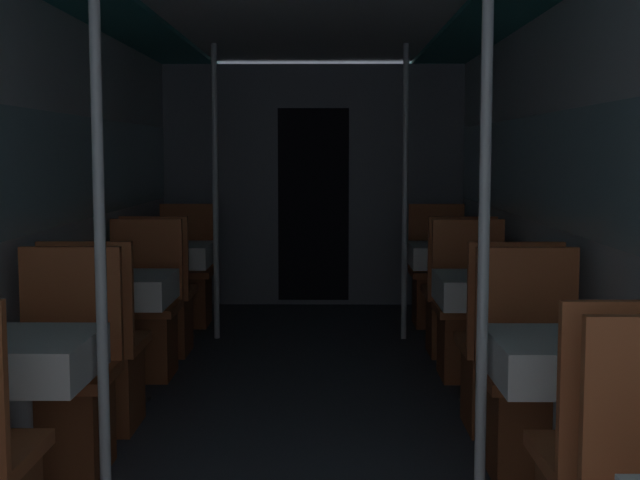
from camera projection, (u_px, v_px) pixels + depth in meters
name	position (u px, v px, depth m)	size (l,w,h in m)	color
wall_left	(14.00, 209.00, 4.28)	(0.05, 9.66, 2.17)	silver
wall_right	(588.00, 209.00, 4.26)	(0.05, 9.66, 2.17)	silver
bulkhead_far	(313.00, 186.00, 8.07)	(2.70, 0.09, 2.17)	slate
dining_table_left_1	(16.00, 369.00, 3.29)	(0.56, 0.56, 0.71)	#4C4C51
chair_left_far_1	(62.00, 406.00, 3.85)	(0.45, 0.45, 0.96)	brown
support_pole_left_1	(100.00, 235.00, 3.24)	(0.04, 0.04, 2.17)	silver
dining_table_left_2	(121.00, 296.00, 4.95)	(0.56, 0.56, 0.71)	#4C4C51
chair_left_near_2	(97.00, 372.00, 4.44)	(0.45, 0.45, 0.96)	brown
chair_left_far_2	(142.00, 330.00, 5.51)	(0.45, 0.45, 0.96)	brown
dining_table_left_3	(173.00, 260.00, 6.61)	(0.56, 0.56, 0.71)	#4C4C51
chair_left_near_3	(160.00, 313.00, 6.10)	(0.45, 0.45, 0.96)	brown
chair_left_far_3	(185.00, 289.00, 7.17)	(0.45, 0.45, 0.96)	brown
support_pole_left_3	(215.00, 193.00, 6.56)	(0.04, 0.04, 2.17)	silver
dining_table_right_1	(569.00, 370.00, 3.27)	(0.56, 0.56, 0.71)	#4C4C51
chair_right_far_1	(534.00, 407.00, 3.83)	(0.45, 0.45, 0.96)	brown
support_pole_right_1	(484.00, 235.00, 3.22)	(0.04, 0.04, 2.17)	silver
dining_table_right_2	(488.00, 297.00, 4.93)	(0.56, 0.56, 0.71)	#4C4C51
chair_right_near_2	(506.00, 373.00, 4.43)	(0.45, 0.45, 0.96)	brown
chair_right_far_2	(471.00, 330.00, 5.49)	(0.45, 0.45, 0.96)	brown
dining_table_right_3	(448.00, 261.00, 6.59)	(0.56, 0.56, 0.71)	#4C4C51
chair_right_near_3	(457.00, 313.00, 6.09)	(0.45, 0.45, 0.96)	brown
chair_right_far_3	(438.00, 289.00, 7.15)	(0.45, 0.45, 0.96)	brown
support_pole_right_3	(405.00, 193.00, 6.54)	(0.04, 0.04, 2.17)	silver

